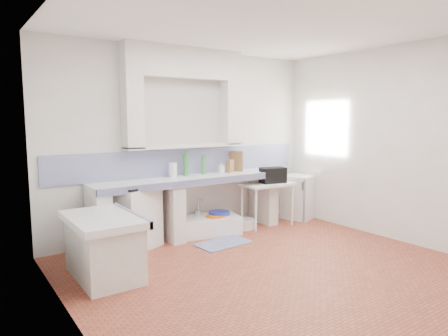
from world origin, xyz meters
TOP-DOWN VIEW (x-y plane):
  - floor at (0.00, 0.00)m, footprint 4.50×4.50m
  - ceiling at (0.00, 0.00)m, footprint 4.50×4.50m
  - wall_back at (0.00, 2.00)m, footprint 4.50×0.00m
  - wall_left at (-2.25, 0.00)m, footprint 0.00×4.50m
  - wall_right at (2.25, 0.00)m, footprint 0.00×4.50m
  - alcove_mass at (-0.10, 1.88)m, footprint 1.90×0.25m
  - window_frame at (2.42, 1.20)m, footprint 0.35×0.86m
  - lace_valance at (2.28, 1.20)m, footprint 0.01×0.84m
  - counter_slab at (-0.10, 1.70)m, footprint 3.00×0.60m
  - counter_lip at (-0.10, 1.42)m, footprint 3.00×0.04m
  - counter_pier_left at (-1.50, 1.70)m, footprint 0.20×0.55m
  - counter_pier_mid at (-0.45, 1.70)m, footprint 0.20×0.55m
  - counter_pier_right at (1.30, 1.70)m, footprint 0.20×0.55m
  - peninsula_top at (-1.70, 0.90)m, footprint 0.70×1.10m
  - peninsula_base at (-1.70, 0.90)m, footprint 0.60×1.00m
  - peninsula_lip at (-1.37, 0.90)m, footprint 0.04×1.10m
  - backsplash at (0.00, 1.99)m, footprint 4.27×0.03m
  - stove at (-1.02, 1.71)m, footprint 0.76×0.75m
  - sink at (0.13, 1.68)m, footprint 1.11×0.77m
  - side_table at (1.22, 1.49)m, footprint 0.87×0.51m
  - fridge at (2.01, 1.57)m, footprint 0.63×0.63m
  - bucket_red at (-0.09, 1.65)m, footprint 0.36×0.36m
  - bucket_orange at (0.25, 1.58)m, footprint 0.32×0.32m
  - bucket_blue at (0.38, 1.67)m, footprint 0.43×0.43m
  - basin_white at (0.80, 1.59)m, footprint 0.39×0.39m
  - water_bottle_a at (0.09, 1.85)m, footprint 0.10×0.10m
  - water_bottle_b at (0.11, 1.85)m, footprint 0.10×0.10m
  - black_bag at (1.30, 1.47)m, footprint 0.44×0.31m
  - green_bottle_a at (-0.11, 1.85)m, footprint 0.09×0.09m
  - green_bottle_b at (0.20, 1.85)m, footprint 0.07×0.07m
  - knife_block at (0.67, 1.79)m, footprint 0.12×0.11m
  - cutting_board at (0.84, 1.85)m, footprint 0.12×0.23m
  - paper_towel at (-0.34, 1.82)m, footprint 0.11×0.11m
  - soap_bottle at (0.50, 1.80)m, footprint 0.09×0.09m
  - rug at (0.07, 1.12)m, footprint 0.80×0.49m

SIDE VIEW (x-z plane):
  - floor at x=0.00m, z-range 0.00..0.00m
  - rug at x=0.07m, z-range 0.00..0.01m
  - basin_white at x=0.80m, z-range 0.00..0.15m
  - sink at x=0.13m, z-range 0.00..0.24m
  - bucket_red at x=-0.09m, z-range 0.00..0.27m
  - water_bottle_b at x=0.11m, z-range 0.00..0.28m
  - bucket_orange at x=0.25m, z-range 0.00..0.29m
  - bucket_blue at x=0.38m, z-range 0.00..0.32m
  - water_bottle_a at x=0.09m, z-range 0.00..0.33m
  - peninsula_base at x=-1.70m, z-range 0.00..0.62m
  - side_table at x=1.22m, z-range 0.34..0.38m
  - fridge at x=2.01m, z-range 0.00..0.77m
  - counter_pier_left at x=-1.50m, z-range 0.00..0.82m
  - counter_pier_mid at x=-0.45m, z-range 0.00..0.82m
  - counter_pier_right at x=1.30m, z-range 0.00..0.82m
  - stove at x=-1.02m, z-range 0.00..0.83m
  - peninsula_top at x=-1.70m, z-range 0.62..0.70m
  - peninsula_lip at x=-1.37m, z-range 0.61..0.71m
  - black_bag at x=1.30m, z-range 0.71..0.97m
  - counter_slab at x=-0.10m, z-range 0.82..0.90m
  - counter_lip at x=-0.10m, z-range 0.81..0.91m
  - soap_bottle at x=0.50m, z-range 0.90..1.08m
  - knife_block at x=0.67m, z-range 0.90..1.11m
  - paper_towel at x=-0.34m, z-range 0.90..1.11m
  - green_bottle_b at x=0.20m, z-range 0.90..1.20m
  - cutting_board at x=0.84m, z-range 0.90..1.23m
  - green_bottle_a at x=-0.11m, z-range 0.90..1.27m
  - backsplash at x=0.00m, z-range 0.90..1.30m
  - wall_back at x=0.00m, z-range -0.85..3.65m
  - wall_left at x=-2.25m, z-range -0.85..3.65m
  - wall_right at x=2.25m, z-range -0.85..3.65m
  - window_frame at x=2.42m, z-range 1.07..2.13m
  - lace_valance at x=2.28m, z-range 1.86..2.10m
  - alcove_mass at x=-0.10m, z-range 2.35..2.80m
  - ceiling at x=0.00m, z-range 2.80..2.80m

